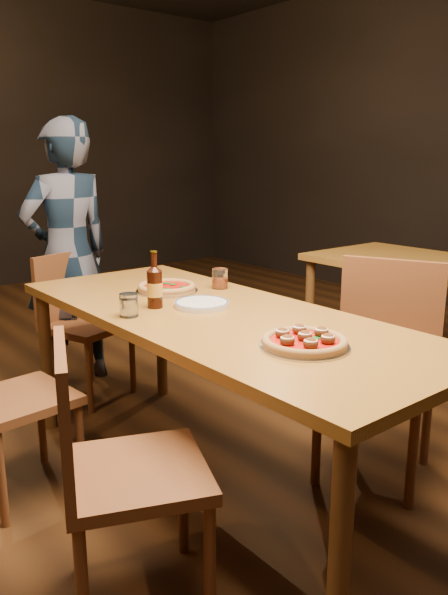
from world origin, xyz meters
TOP-DOWN VIEW (x-y plane):
  - ground at (0.00, 0.00)m, footprint 9.00×9.00m
  - room_shell at (0.00, 0.00)m, footprint 9.00×9.00m
  - table_main at (0.00, 0.00)m, footprint 0.80×2.00m
  - chair_main_nw at (-0.60, -0.38)m, footprint 0.54×0.54m
  - chair_main_sw at (-0.66, 0.44)m, footprint 0.42×0.42m
  - chair_main_e at (0.57, -0.37)m, footprint 0.59×0.59m
  - chair_end at (0.00, 1.18)m, footprint 0.51×0.51m
  - pizza_meatball at (-0.05, -0.52)m, footprint 0.30×0.30m
  - pizza_margherita at (0.05, 0.43)m, footprint 0.28×0.28m
  - plate_stack at (0.01, 0.11)m, footprint 0.22×0.22m
  - beer_bottle at (-0.15, 0.22)m, footprint 0.06×0.06m
  - water_glass at (-0.30, 0.16)m, footprint 0.07×0.07m
  - amber_glass at (0.28, 0.33)m, footprint 0.07×0.07m
  - diner at (0.04, 1.46)m, footprint 0.61×0.43m

SIDE VIEW (x-z plane):
  - ground at x=0.00m, z-range 0.00..0.00m
  - chair_main_sw at x=-0.66m, z-range 0.00..0.83m
  - chair_end at x=0.00m, z-range 0.00..0.86m
  - chair_main_nw at x=-0.60m, z-range 0.00..0.89m
  - chair_main_e at x=0.57m, z-range 0.00..0.96m
  - table_main at x=0.00m, z-range 0.30..1.05m
  - plate_stack at x=0.01m, z-range 0.75..0.77m
  - pizza_margherita at x=0.05m, z-range 0.75..0.79m
  - pizza_meatball at x=-0.05m, z-range 0.74..0.80m
  - diner at x=0.04m, z-range 0.00..1.57m
  - water_glass at x=-0.30m, z-range 0.75..0.84m
  - amber_glass at x=0.28m, z-range 0.75..0.84m
  - beer_bottle at x=-0.15m, z-range 0.72..0.95m
  - room_shell at x=0.00m, z-range -2.64..6.36m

